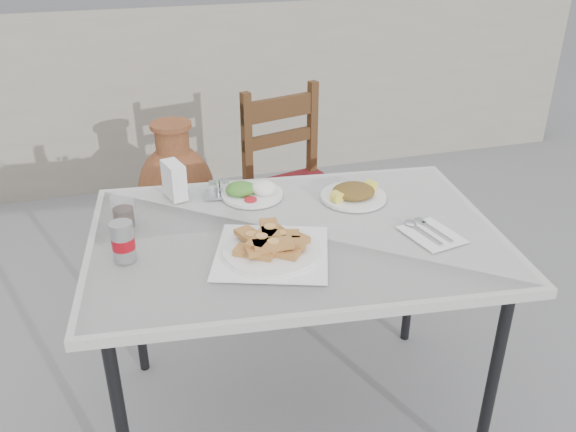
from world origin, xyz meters
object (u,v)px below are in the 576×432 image
object	(u,v)px
chair	(296,189)
salad_rice_plate	(251,191)
cafe_table	(295,246)
pide_plate	(272,244)
terracotta_urn	(177,192)
soda_can	(123,241)
salad_chopped_plate	(354,193)
cola_glass	(123,213)
napkin_holder	(174,180)
condiment_caddy	(218,190)

from	to	relation	value
chair	salad_rice_plate	bearing A→B (deg)	-134.81
cafe_table	pide_plate	bearing A→B (deg)	-134.24
terracotta_urn	salad_rice_plate	bearing A→B (deg)	-81.26
soda_can	chair	size ratio (longest dim) A/B	0.13
salad_rice_plate	salad_chopped_plate	bearing A→B (deg)	-19.27
cola_glass	chair	bearing A→B (deg)	41.98
salad_chopped_plate	soda_can	size ratio (longest dim) A/B	1.93
salad_rice_plate	soda_can	xyz separation A→B (m)	(-0.49, -0.34, 0.04)
napkin_holder	condiment_caddy	size ratio (longest dim) A/B	1.19
soda_can	cola_glass	bearing A→B (deg)	87.29
salad_rice_plate	terracotta_urn	bearing A→B (deg)	98.74
soda_can	napkin_holder	size ratio (longest dim) A/B	0.94
cafe_table	pide_plate	distance (m)	0.19
soda_can	cafe_table	bearing A→B (deg)	2.56
cafe_table	condiment_caddy	size ratio (longest dim) A/B	12.81
pide_plate	napkin_holder	distance (m)	0.56
soda_can	cola_glass	distance (m)	0.22
pide_plate	terracotta_urn	size ratio (longest dim) A/B	0.59
soda_can	chair	bearing A→B (deg)	48.93
salad_rice_plate	cola_glass	world-z (taller)	cola_glass
salad_chopped_plate	soda_can	bearing A→B (deg)	-166.19
napkin_holder	condiment_caddy	xyz separation A→B (m)	(0.16, -0.04, -0.04)
salad_chopped_plate	condiment_caddy	xyz separation A→B (m)	(-0.49, 0.16, 0.00)
soda_can	condiment_caddy	bearing A→B (deg)	45.37
cola_glass	condiment_caddy	size ratio (longest dim) A/B	0.98
cafe_table	pide_plate	size ratio (longest dim) A/B	3.26
condiment_caddy	terracotta_urn	world-z (taller)	condiment_caddy
pide_plate	chair	world-z (taller)	chair
soda_can	chair	xyz separation A→B (m)	(0.86, 0.99, -0.38)
pide_plate	cola_glass	size ratio (longest dim) A/B	3.99
pide_plate	terracotta_urn	distance (m)	1.68
salad_chopped_plate	napkin_holder	distance (m)	0.68
terracotta_urn	chair	bearing A→B (deg)	-42.50
cafe_table	napkin_holder	world-z (taller)	napkin_holder
chair	terracotta_urn	xyz separation A→B (m)	(-0.56, 0.51, -0.17)
cafe_table	condiment_caddy	distance (m)	0.41
salad_rice_plate	soda_can	world-z (taller)	soda_can
cafe_table	soda_can	distance (m)	0.58
salad_rice_plate	chair	world-z (taller)	chair
cafe_table	cola_glass	distance (m)	0.60
pide_plate	cola_glass	world-z (taller)	cola_glass
soda_can	terracotta_urn	xyz separation A→B (m)	(0.31, 1.50, -0.55)
pide_plate	chair	size ratio (longest dim) A/B	0.44
pide_plate	napkin_holder	size ratio (longest dim) A/B	3.29
salad_chopped_plate	cola_glass	xyz separation A→B (m)	(-0.84, 0.01, 0.03)
condiment_caddy	terracotta_urn	size ratio (longest dim) A/B	0.15
soda_can	salad_rice_plate	bearing A→B (deg)	34.72
salad_rice_plate	condiment_caddy	distance (m)	0.13
cafe_table	terracotta_urn	bearing A→B (deg)	99.92
cafe_table	chair	size ratio (longest dim) A/B	1.44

